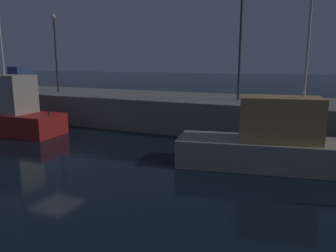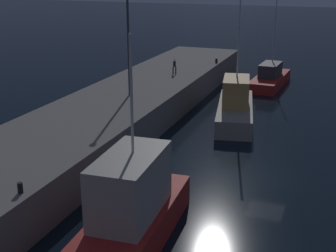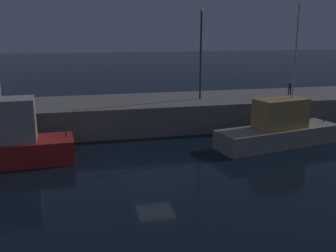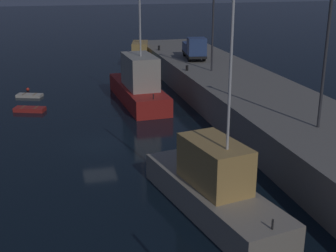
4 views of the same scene
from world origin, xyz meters
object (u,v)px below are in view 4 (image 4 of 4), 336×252
(dinghy_orange_near, at_px, (30,109))
(mooring_buoy_near, at_px, (28,89))
(fishing_trawler_red, at_px, (139,85))
(lamp_post_west, at_px, (213,25))
(lamp_post_east, at_px, (326,48))
(rowboat_white_mid, at_px, (30,95))
(bollard_central, at_px, (187,68))
(fishing_boat_orange, at_px, (140,60))
(bollard_east, at_px, (159,48))
(utility_truck, at_px, (194,48))
(fishing_boat_white, at_px, (213,187))

(dinghy_orange_near, bearing_deg, mooring_buoy_near, -176.97)
(fishing_trawler_red, xyz_separation_m, lamp_post_west, (-0.51, 7.86, 5.69))
(mooring_buoy_near, relative_size, lamp_post_east, 0.04)
(mooring_buoy_near, bearing_deg, rowboat_white_mid, 5.59)
(rowboat_white_mid, relative_size, bollard_central, 5.15)
(dinghy_orange_near, bearing_deg, fishing_boat_orange, 141.54)
(fishing_trawler_red, height_order, bollard_east, fishing_trawler_red)
(utility_truck, bearing_deg, bollard_central, -23.65)
(fishing_boat_orange, distance_m, utility_truck, 11.23)
(dinghy_orange_near, distance_m, lamp_post_west, 19.95)
(fishing_boat_white, bearing_deg, bollard_central, 166.91)
(dinghy_orange_near, relative_size, bollard_east, 5.01)
(lamp_post_west, height_order, utility_truck, lamp_post_west)
(dinghy_orange_near, bearing_deg, rowboat_white_mid, -178.19)
(mooring_buoy_near, bearing_deg, utility_truck, 88.84)
(fishing_trawler_red, relative_size, utility_truck, 2.15)
(fishing_boat_white, height_order, mooring_buoy_near, fishing_boat_white)
(mooring_buoy_near, distance_m, lamp_post_east, 34.13)
(dinghy_orange_near, height_order, rowboat_white_mid, dinghy_orange_near)
(bollard_central, bearing_deg, bollard_east, 179.29)
(lamp_post_east, height_order, utility_truck, lamp_post_east)
(lamp_post_west, relative_size, bollard_central, 14.35)
(lamp_post_east, relative_size, utility_truck, 1.53)
(fishing_trawler_red, height_order, mooring_buoy_near, fishing_trawler_red)
(lamp_post_east, bearing_deg, utility_truck, -179.09)
(utility_truck, distance_m, bollard_east, 7.85)
(bollard_central, bearing_deg, fishing_boat_orange, -173.14)
(fishing_trawler_red, height_order, utility_truck, fishing_trawler_red)
(fishing_boat_white, bearing_deg, fishing_trawler_red, 179.30)
(lamp_post_east, xyz_separation_m, utility_truck, (-26.37, -0.42, -3.97))
(lamp_post_west, height_order, bollard_central, lamp_post_west)
(dinghy_orange_near, distance_m, mooring_buoy_near, 8.38)
(mooring_buoy_near, relative_size, lamp_post_west, 0.05)
(fishing_boat_white, distance_m, lamp_post_west, 25.77)
(utility_truck, relative_size, bollard_east, 9.61)
(dinghy_orange_near, xyz_separation_m, bollard_central, (-1.68, 16.06, 2.88))
(fishing_boat_white, distance_m, utility_truck, 31.91)
(lamp_post_west, xyz_separation_m, bollard_east, (-14.32, -2.31, -4.40))
(bollard_central, bearing_deg, lamp_post_east, 9.01)
(rowboat_white_mid, bearing_deg, bollard_central, 76.19)
(fishing_boat_orange, distance_m, lamp_post_west, 18.44)
(fishing_boat_orange, height_order, utility_truck, fishing_boat_orange)
(bollard_central, bearing_deg, utility_truck, 156.35)
(rowboat_white_mid, height_order, bollard_central, bollard_central)
(lamp_post_east, height_order, bollard_east, lamp_post_east)
(dinghy_orange_near, height_order, utility_truck, utility_truck)
(fishing_trawler_red, relative_size, rowboat_white_mid, 4.42)
(fishing_boat_orange, relative_size, bollard_central, 19.63)
(bollard_central, bearing_deg, mooring_buoy_near, -112.08)
(rowboat_white_mid, xyz_separation_m, mooring_buoy_near, (-2.70, -0.26, 0.04))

